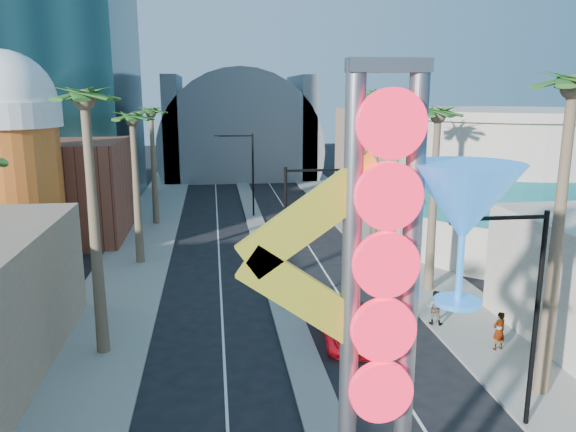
% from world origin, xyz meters
% --- Properties ---
extents(sidewalk_west, '(5.00, 100.00, 0.15)m').
position_xyz_m(sidewalk_west, '(-9.50, 35.00, 0.07)').
color(sidewalk_west, gray).
rests_on(sidewalk_west, ground).
extents(sidewalk_east, '(5.00, 100.00, 0.15)m').
position_xyz_m(sidewalk_east, '(9.50, 35.00, 0.07)').
color(sidewalk_east, gray).
rests_on(sidewalk_east, ground).
extents(median, '(1.60, 84.00, 0.15)m').
position_xyz_m(median, '(0.00, 38.00, 0.07)').
color(median, gray).
rests_on(median, ground).
extents(brick_filler_west, '(10.00, 10.00, 8.00)m').
position_xyz_m(brick_filler_west, '(-16.00, 38.00, 4.00)').
color(brick_filler_west, brown).
rests_on(brick_filler_west, ground).
extents(filler_east, '(10.00, 20.00, 10.00)m').
position_xyz_m(filler_east, '(16.00, 48.00, 5.00)').
color(filler_east, '#8E705B').
rests_on(filler_east, ground).
extents(beer_mug, '(7.00, 7.00, 14.50)m').
position_xyz_m(beer_mug, '(-17.00, 30.00, 7.84)').
color(beer_mug, '#C5531A').
rests_on(beer_mug, ground).
extents(turquoise_building, '(16.60, 16.60, 10.60)m').
position_xyz_m(turquoise_building, '(18.00, 30.00, 5.25)').
color(turquoise_building, '#B8AD9C').
rests_on(turquoise_building, ground).
extents(canopy, '(22.00, 16.00, 22.00)m').
position_xyz_m(canopy, '(0.00, 72.00, 4.31)').
color(canopy, slate).
rests_on(canopy, ground).
extents(neon_sign, '(6.53, 2.60, 12.55)m').
position_xyz_m(neon_sign, '(0.82, 2.96, 7.31)').
color(neon_sign, gray).
rests_on(neon_sign, ground).
extents(streetlight_0, '(3.79, 0.25, 8.00)m').
position_xyz_m(streetlight_0, '(0.55, 20.00, 4.88)').
color(streetlight_0, black).
rests_on(streetlight_0, ground).
extents(streetlight_1, '(3.79, 0.25, 8.00)m').
position_xyz_m(streetlight_1, '(-0.55, 44.00, 4.88)').
color(streetlight_1, black).
rests_on(streetlight_1, ground).
extents(streetlight_2, '(3.45, 0.25, 8.00)m').
position_xyz_m(streetlight_2, '(6.72, 8.00, 4.83)').
color(streetlight_2, black).
rests_on(streetlight_2, ground).
extents(palm_1, '(2.40, 2.40, 12.70)m').
position_xyz_m(palm_1, '(-9.00, 16.00, 10.82)').
color(palm_1, brown).
rests_on(palm_1, ground).
extents(palm_2, '(2.40, 2.40, 11.20)m').
position_xyz_m(palm_2, '(-9.00, 30.00, 9.48)').
color(palm_2, brown).
rests_on(palm_2, ground).
extents(palm_3, '(2.40, 2.40, 11.20)m').
position_xyz_m(palm_3, '(-9.00, 42.00, 9.48)').
color(palm_3, brown).
rests_on(palm_3, ground).
extents(palm_5, '(2.40, 2.40, 13.20)m').
position_xyz_m(palm_5, '(9.00, 10.00, 11.27)').
color(palm_5, brown).
rests_on(palm_5, ground).
extents(palm_6, '(2.40, 2.40, 11.70)m').
position_xyz_m(palm_6, '(9.00, 22.00, 9.93)').
color(palm_6, brown).
rests_on(palm_6, ground).
extents(palm_7, '(2.40, 2.40, 12.70)m').
position_xyz_m(palm_7, '(9.00, 34.00, 10.82)').
color(palm_7, brown).
rests_on(palm_7, ground).
extents(red_pickup, '(2.76, 5.57, 1.52)m').
position_xyz_m(red_pickup, '(2.52, 15.84, 0.76)').
color(red_pickup, '#AF0D19').
rests_on(red_pickup, ground).
extents(pedestrian_a, '(0.75, 0.58, 1.84)m').
position_xyz_m(pedestrian_a, '(9.12, 13.71, 1.07)').
color(pedestrian_a, gray).
rests_on(pedestrian_a, sidewalk_east).
extents(pedestrian_b, '(1.08, 0.98, 1.80)m').
position_xyz_m(pedestrian_b, '(7.30, 16.92, 1.05)').
color(pedestrian_b, gray).
rests_on(pedestrian_b, sidewalk_east).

